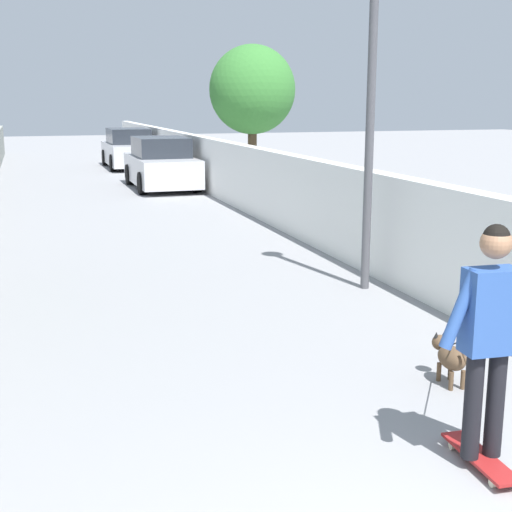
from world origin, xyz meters
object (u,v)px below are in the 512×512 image
(tree_right_near, at_px, (252,90))
(skateboard, at_px, (480,458))
(lamp_post, at_px, (372,65))
(car_near, at_px, (161,165))
(person_skateboarder, at_px, (490,324))
(dog, at_px, (450,356))
(car_far, at_px, (129,150))

(tree_right_near, xyz_separation_m, skateboard, (-16.90, 3.62, -2.85))
(lamp_post, relative_size, car_near, 1.10)
(lamp_post, relative_size, skateboard, 5.59)
(skateboard, height_order, car_near, car_near)
(skateboard, bearing_deg, car_near, -2.85)
(person_skateboarder, distance_m, dog, 1.76)
(tree_right_near, relative_size, car_far, 0.98)
(lamp_post, bearing_deg, skateboard, 163.12)
(person_skateboarder, xyz_separation_m, car_near, (17.33, -0.86, -0.37))
(tree_right_near, xyz_separation_m, car_far, (7.49, 2.75, -2.20))
(car_near, relative_size, car_far, 0.94)
(lamp_post, xyz_separation_m, dog, (-3.41, 0.81, -2.81))
(skateboard, xyz_separation_m, person_skateboarder, (-0.00, 0.00, 1.02))
(skateboard, relative_size, dog, 0.48)
(lamp_post, distance_m, skateboard, 5.87)
(lamp_post, relative_size, person_skateboarder, 2.64)
(skateboard, xyz_separation_m, car_far, (24.39, -0.86, 0.65))
(lamp_post, distance_m, dog, 4.49)
(person_skateboarder, distance_m, car_near, 17.36)
(dog, bearing_deg, skateboard, 155.39)
(car_near, height_order, car_far, same)
(car_far, bearing_deg, person_skateboarder, 177.97)
(lamp_post, xyz_separation_m, car_near, (12.51, 0.60, -2.37))
(tree_right_near, relative_size, dog, 2.50)
(tree_right_near, distance_m, person_skateboarder, 17.38)
(lamp_post, xyz_separation_m, person_skateboarder, (-4.82, 1.46, -2.00))
(skateboard, xyz_separation_m, car_near, (17.33, -0.86, 0.65))
(skateboard, distance_m, person_skateboarder, 1.02)
(car_near, bearing_deg, car_far, -0.00)
(person_skateboarder, height_order, dog, person_skateboarder)
(tree_right_near, distance_m, car_near, 3.55)
(car_near, xyz_separation_m, car_far, (7.06, -0.00, 0.00))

